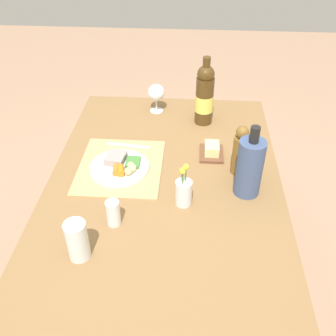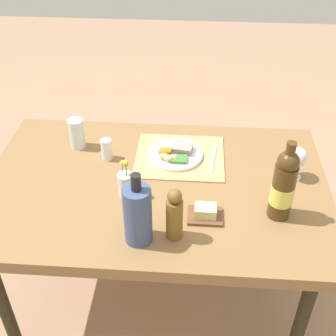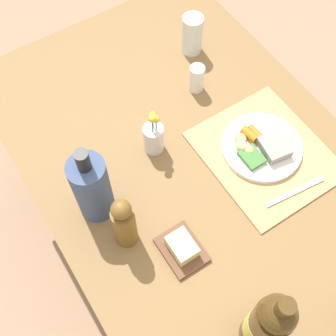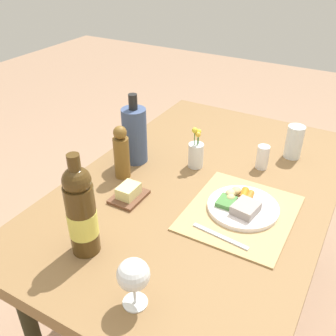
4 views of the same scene
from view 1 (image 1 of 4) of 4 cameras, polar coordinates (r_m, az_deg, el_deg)
name	(u,v)px [view 1 (image 1 of 4)]	position (r m, az deg, el deg)	size (l,w,h in m)	color
ground_plane	(165,291)	(2.05, -0.43, -17.54)	(8.00, 8.00, 0.00)	#A48065
dining_table	(164,195)	(1.56, -0.53, -3.94)	(1.41, 0.91, 0.70)	olive
placemat	(121,167)	(1.61, -6.93, 0.22)	(0.39, 0.34, 0.01)	tan
dinner_plate	(120,166)	(1.59, -6.98, 0.29)	(0.24, 0.24, 0.05)	white
fork	(128,145)	(1.73, -5.78, 3.28)	(0.01, 0.19, 0.01)	silver
butter_dish	(212,151)	(1.67, 6.37, 2.52)	(0.13, 0.10, 0.05)	brown
salt_shaker	(113,213)	(1.34, -7.98, -6.50)	(0.05, 0.05, 0.10)	white
wine_bottle	(205,95)	(1.84, 5.35, 10.47)	(0.09, 0.09, 0.32)	#493214
wine_glass	(156,93)	(1.95, -1.72, 10.85)	(0.08, 0.08, 0.14)	white
cooler_bottle	(250,167)	(1.44, 11.79, 0.15)	(0.10, 0.10, 0.29)	#3F527A
pepper_mill	(240,151)	(1.55, 10.45, 2.44)	(0.06, 0.06, 0.21)	brown
water_tumbler	(78,242)	(1.26, -13.02, -10.51)	(0.07, 0.07, 0.14)	silver
flower_vase	(184,191)	(1.40, 2.29, -3.38)	(0.06, 0.06, 0.17)	silver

